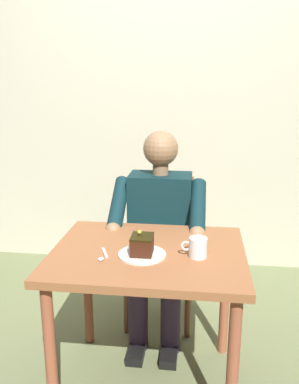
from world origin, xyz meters
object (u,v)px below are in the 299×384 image
at_px(coffee_cup, 198,247).
at_px(dessert_spoon, 103,256).
at_px(cake_slice, 142,245).
at_px(dining_table, 148,270).
at_px(seated_person, 159,232).
at_px(chair, 161,242).

distance_m(coffee_cup, dessert_spoon, 0.42).
xyz_separation_m(cake_slice, coffee_cup, (-0.24, -0.02, -0.01)).
bearing_deg(dining_table, dessert_spoon, 26.41).
relative_size(seated_person, cake_slice, 10.81).
bearing_deg(coffee_cup, seated_person, -67.01).
bearing_deg(coffee_cup, dining_table, -10.75).
distance_m(cake_slice, coffee_cup, 0.24).
relative_size(cake_slice, dessert_spoon, 0.78).
bearing_deg(dessert_spoon, cake_slice, -168.34).
height_order(dining_table, chair, chair).
height_order(dining_table, cake_slice, cake_slice).
xyz_separation_m(dining_table, chair, (0.00, -0.66, -0.13)).
relative_size(dining_table, seated_person, 0.74).
bearing_deg(chair, seated_person, 90.00).
height_order(chair, coffee_cup, chair).
relative_size(seated_person, dessert_spoon, 8.45).
xyz_separation_m(dining_table, coffee_cup, (-0.22, 0.04, 0.15)).
xyz_separation_m(chair, dessert_spoon, (0.19, 0.75, 0.23)).
bearing_deg(chair, dessert_spoon, 75.93).
xyz_separation_m(seated_person, coffee_cup, (-0.22, 0.53, 0.14)).
xyz_separation_m(seated_person, cake_slice, (0.02, 0.54, 0.15)).
bearing_deg(seated_person, coffee_cup, 112.99).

